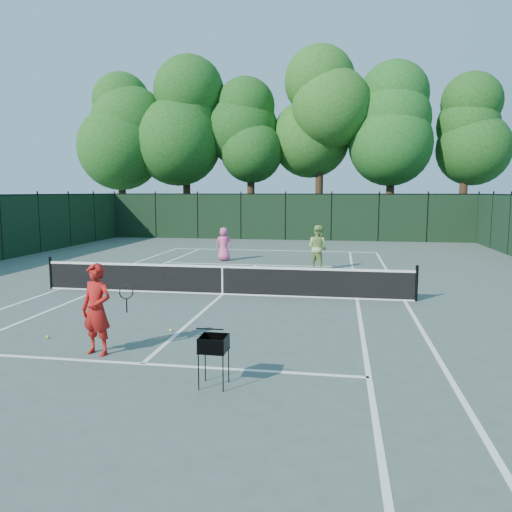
% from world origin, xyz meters
% --- Properties ---
extents(ground, '(90.00, 90.00, 0.00)m').
position_xyz_m(ground, '(0.00, 0.00, 0.00)').
color(ground, '#46554C').
rests_on(ground, ground).
extents(sideline_doubles_left, '(0.10, 23.77, 0.01)m').
position_xyz_m(sideline_doubles_left, '(-5.49, 0.00, 0.00)').
color(sideline_doubles_left, white).
rests_on(sideline_doubles_left, ground).
extents(sideline_doubles_right, '(0.10, 23.77, 0.01)m').
position_xyz_m(sideline_doubles_right, '(5.49, 0.00, 0.00)').
color(sideline_doubles_right, white).
rests_on(sideline_doubles_right, ground).
extents(sideline_singles_left, '(0.10, 23.77, 0.01)m').
position_xyz_m(sideline_singles_left, '(-4.12, 0.00, 0.00)').
color(sideline_singles_left, white).
rests_on(sideline_singles_left, ground).
extents(sideline_singles_right, '(0.10, 23.77, 0.01)m').
position_xyz_m(sideline_singles_right, '(4.12, 0.00, 0.00)').
color(sideline_singles_right, white).
rests_on(sideline_singles_right, ground).
extents(baseline_far, '(10.97, 0.10, 0.01)m').
position_xyz_m(baseline_far, '(0.00, 11.88, 0.00)').
color(baseline_far, white).
rests_on(baseline_far, ground).
extents(service_line_near, '(8.23, 0.10, 0.01)m').
position_xyz_m(service_line_near, '(0.00, -6.40, 0.00)').
color(service_line_near, white).
rests_on(service_line_near, ground).
extents(service_line_far, '(8.23, 0.10, 0.01)m').
position_xyz_m(service_line_far, '(0.00, 6.40, 0.00)').
color(service_line_far, white).
rests_on(service_line_far, ground).
extents(center_service_line, '(0.10, 12.80, 0.01)m').
position_xyz_m(center_service_line, '(0.00, 0.00, 0.00)').
color(center_service_line, white).
rests_on(center_service_line, ground).
extents(tennis_net, '(11.69, 0.09, 1.06)m').
position_xyz_m(tennis_net, '(0.00, 0.00, 0.48)').
color(tennis_net, black).
rests_on(tennis_net, ground).
extents(fence_far, '(24.00, 0.05, 3.00)m').
position_xyz_m(fence_far, '(0.00, 18.00, 1.50)').
color(fence_far, black).
rests_on(fence_far, ground).
extents(tree_0, '(6.40, 6.40, 13.14)m').
position_xyz_m(tree_0, '(-13.00, 21.50, 8.16)').
color(tree_0, black).
rests_on(tree_0, ground).
extents(tree_1, '(6.80, 6.80, 13.98)m').
position_xyz_m(tree_1, '(-8.00, 22.00, 8.69)').
color(tree_1, black).
rests_on(tree_1, ground).
extents(tree_2, '(6.00, 6.00, 12.40)m').
position_xyz_m(tree_2, '(-3.00, 21.80, 7.73)').
color(tree_2, black).
rests_on(tree_2, ground).
extents(tree_3, '(7.00, 7.00, 14.45)m').
position_xyz_m(tree_3, '(2.00, 22.30, 9.01)').
color(tree_3, black).
rests_on(tree_3, ground).
extents(tree_4, '(6.20, 6.20, 12.97)m').
position_xyz_m(tree_4, '(7.00, 21.60, 8.14)').
color(tree_4, black).
rests_on(tree_4, ground).
extents(tree_5, '(5.80, 5.80, 12.23)m').
position_xyz_m(tree_5, '(12.00, 22.10, 7.71)').
color(tree_5, black).
rests_on(tree_5, ground).
extents(coach, '(1.04, 0.57, 1.80)m').
position_xyz_m(coach, '(-1.08, -6.00, 0.90)').
color(coach, '#A91613').
rests_on(coach, ground).
extents(player_pink, '(0.80, 0.57, 1.55)m').
position_xyz_m(player_pink, '(-1.72, 7.52, 0.77)').
color(player_pink, '#E6518E').
rests_on(player_pink, ground).
extents(player_green, '(1.13, 1.08, 1.84)m').
position_xyz_m(player_green, '(2.69, 5.38, 0.92)').
color(player_green, '#95BC5E').
rests_on(player_green, ground).
extents(ball_hopper, '(0.46, 0.46, 0.85)m').
position_xyz_m(ball_hopper, '(1.58, -7.21, 0.71)').
color(ball_hopper, black).
rests_on(ball_hopper, ground).
extents(loose_ball_near_cart, '(0.07, 0.07, 0.07)m').
position_xyz_m(loose_ball_near_cart, '(-0.20, -4.24, 0.03)').
color(loose_ball_near_cart, '#D1F231').
rests_on(loose_ball_near_cart, ground).
extents(loose_ball_midcourt, '(0.07, 0.07, 0.07)m').
position_xyz_m(loose_ball_midcourt, '(-2.67, -5.21, 0.03)').
color(loose_ball_midcourt, yellow).
rests_on(loose_ball_midcourt, ground).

